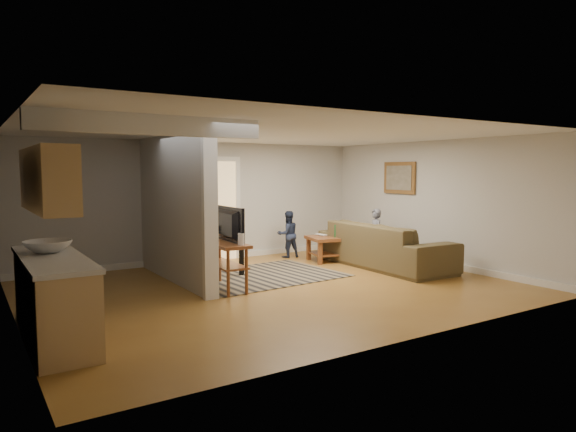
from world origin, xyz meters
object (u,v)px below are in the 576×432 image
object	(u,v)px
coffee_table	(340,241)
tv_console	(224,246)
child	(375,262)
sofa	(384,266)
speaker_right	(184,253)
toy_basket	(205,266)
speaker_left	(241,251)
toddler	(288,257)

from	to	relation	value
coffee_table	tv_console	bearing A→B (deg)	-161.33
coffee_table	child	xyz separation A→B (m)	(0.50, -0.53, -0.41)
sofa	tv_console	world-z (taller)	tv_console
child	sofa	bearing A→B (deg)	-3.95
tv_console	child	bearing A→B (deg)	10.96
sofa	speaker_right	bearing A→B (deg)	77.17
toy_basket	child	bearing A→B (deg)	-8.89
sofa	coffee_table	distance (m)	1.13
speaker_left	toddler	xyz separation A→B (m)	(1.78, 1.20, -0.46)
sofa	child	world-z (taller)	child
speaker_left	speaker_right	bearing A→B (deg)	-172.17
sofa	toddler	bearing A→B (deg)	30.31
coffee_table	toy_basket	distance (m)	3.11
toddler	tv_console	bearing A→B (deg)	45.35
coffee_table	child	size ratio (longest dim) A/B	1.32
speaker_left	toddler	size ratio (longest dim) A/B	0.89
speaker_left	speaker_right	xyz separation A→B (m)	(-0.98, 0.28, -0.00)
speaker_left	child	world-z (taller)	speaker_left
speaker_right	tv_console	bearing A→B (deg)	-54.46
sofa	toddler	world-z (taller)	toddler
child	tv_console	bearing A→B (deg)	-63.04
sofa	child	xyz separation A→B (m)	(0.20, 0.48, 0.00)
toy_basket	toddler	xyz separation A→B (m)	(2.36, 0.89, -0.19)
toddler	speaker_left	bearing A→B (deg)	40.61
coffee_table	speaker_left	world-z (taller)	speaker_left
sofa	toddler	size ratio (longest dim) A/B	2.91
tv_console	toddler	distance (m)	3.28
child	toddler	bearing A→B (deg)	-121.12
coffee_table	toy_basket	bearing A→B (deg)	179.48
sofa	tv_console	distance (m)	3.60
tv_console	speaker_right	size ratio (longest dim) A/B	1.35
coffee_table	speaker_left	size ratio (longest dim) A/B	1.61
speaker_left	tv_console	bearing A→B (deg)	-108.08
child	toddler	size ratio (longest dim) A/B	1.09
speaker_right	speaker_left	bearing A→B (deg)	6.07
sofa	tv_console	xyz separation A→B (m)	(-3.53, -0.08, 0.69)
speaker_left	speaker_right	world-z (taller)	speaker_left
sofa	speaker_right	distance (m)	3.96
sofa	tv_console	size ratio (longest dim) A/B	2.42
coffee_table	speaker_right	xyz separation A→B (m)	(-3.50, -0.01, 0.05)
toy_basket	child	xyz separation A→B (m)	(3.60, -0.56, -0.19)
sofa	speaker_left	size ratio (longest dim) A/B	3.26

